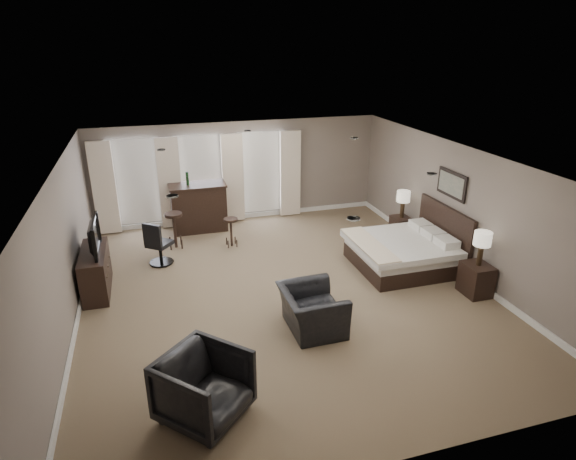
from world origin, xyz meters
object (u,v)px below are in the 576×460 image
object	(u,v)px
dresser	(96,271)
bar_counter	(199,207)
bed	(398,240)
lamp_far	(403,204)
desk_chair	(159,242)
lamp_near	(481,249)
armchair_near	(312,304)
bar_stool_right	(231,232)
tv	(92,248)
armchair_far	(204,384)
bar_stool_left	(175,230)
nightstand_far	(400,227)
nightstand_near	(476,279)

from	to	relation	value
dresser	bar_counter	xyz separation A→B (m)	(2.29, 2.65, 0.19)
bed	bar_counter	xyz separation A→B (m)	(-3.74, 3.39, -0.03)
lamp_far	desk_chair	world-z (taller)	lamp_far
lamp_near	armchair_near	bearing A→B (deg)	-176.06
bar_stool_right	desk_chair	bearing A→B (deg)	-163.00
lamp_near	tv	bearing A→B (deg)	162.50
armchair_far	bar_stool_left	distance (m)	5.63
lamp_near	bar_stool_left	bearing A→B (deg)	143.89
lamp_near	lamp_far	size ratio (longest dim) A/B	1.00
bar_counter	armchair_far	bearing A→B (deg)	-96.28
bar_stool_right	lamp_near	bearing A→B (deg)	-41.51
lamp_far	dresser	size ratio (longest dim) A/B	0.46
armchair_near	armchair_far	size ratio (longest dim) A/B	1.10
bar_stool_left	bar_stool_right	xyz separation A→B (m)	(1.26, -0.29, -0.08)
armchair_far	nightstand_far	bearing A→B (deg)	-2.78
lamp_far	tv	size ratio (longest dim) A/B	0.61
dresser	bar_stool_right	xyz separation A→B (m)	(2.87, 1.40, -0.07)
bed	armchair_far	bearing A→B (deg)	-144.35
bed	lamp_far	size ratio (longest dim) A/B	3.02
dresser	armchair_far	bearing A→B (deg)	-68.37
tv	lamp_far	bearing A→B (deg)	-84.07
dresser	armchair_far	xyz separation A→B (m)	(1.56, -3.94, 0.09)
lamp_near	desk_chair	world-z (taller)	lamp_near
bar_stool_right	nightstand_near	bearing A→B (deg)	-41.51
nightstand_far	desk_chair	distance (m)	5.69
nightstand_near	nightstand_far	distance (m)	2.90
nightstand_near	lamp_far	bearing A→B (deg)	90.00
nightstand_far	bar_stool_right	world-z (taller)	bar_stool_right
bar_counter	desk_chair	xyz separation A→B (m)	(-1.05, -1.76, -0.11)
bar_counter	lamp_far	bearing A→B (deg)	-22.67
nightstand_far	tv	distance (m)	6.99
nightstand_near	lamp_far	xyz separation A→B (m)	(0.00, 2.90, 0.56)
armchair_near	dresser	bearing A→B (deg)	54.84
armchair_near	armchair_far	bearing A→B (deg)	126.81
bed	desk_chair	world-z (taller)	bed
bed	dresser	size ratio (longest dim) A/B	1.39
nightstand_far	tv	world-z (taller)	tv
nightstand_far	dresser	size ratio (longest dim) A/B	0.37
desk_chair	lamp_near	bearing A→B (deg)	-169.42
bed	nightstand_far	size ratio (longest dim) A/B	3.75
nightstand_near	desk_chair	bearing A→B (deg)	151.55
armchair_far	nightstand_near	bearing A→B (deg)	-25.63
desk_chair	lamp_far	bearing A→B (deg)	-142.78
dresser	tv	xyz separation A→B (m)	(0.00, 0.00, 0.49)
armchair_far	bed	bearing A→B (deg)	-8.11
nightstand_far	desk_chair	world-z (taller)	desk_chair
dresser	armchair_far	world-z (taller)	armchair_far
nightstand_far	bar_stool_left	distance (m)	5.40
lamp_far	desk_chair	size ratio (longest dim) A/B	0.67
nightstand_near	nightstand_far	world-z (taller)	nightstand_near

